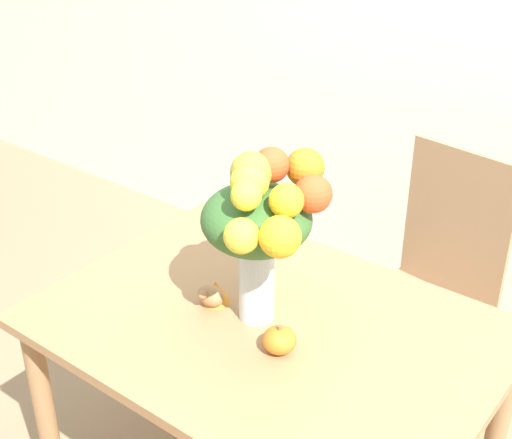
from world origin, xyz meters
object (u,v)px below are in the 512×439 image
at_px(dining_chair_near_window, 430,292).
at_px(pumpkin, 279,340).
at_px(flower_vase, 261,220).
at_px(turkey_figurine, 214,293).

bearing_deg(dining_chair_near_window, pumpkin, -84.46).
distance_m(flower_vase, turkey_figurine, 0.31).
relative_size(pumpkin, dining_chair_near_window, 0.08).
xyz_separation_m(pumpkin, turkey_figurine, (-0.27, 0.06, -0.00)).
xyz_separation_m(pumpkin, dining_chair_near_window, (0.04, 0.85, -0.30)).
height_order(flower_vase, pumpkin, flower_vase).
height_order(pumpkin, dining_chair_near_window, dining_chair_near_window).
xyz_separation_m(flower_vase, turkey_figurine, (-0.15, -0.02, -0.27)).
distance_m(flower_vase, pumpkin, 0.30).
relative_size(flower_vase, dining_chair_near_window, 0.48).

